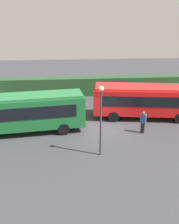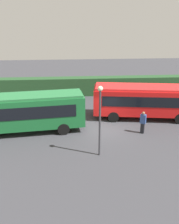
{
  "view_description": "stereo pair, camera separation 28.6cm",
  "coord_description": "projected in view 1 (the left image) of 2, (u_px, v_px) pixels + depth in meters",
  "views": [
    {
      "loc": [
        -3.08,
        -21.98,
        10.36
      ],
      "look_at": [
        -1.25,
        1.14,
        1.22
      ],
      "focal_mm": 45.01,
      "sensor_mm": 36.0,
      "label": 1
    },
    {
      "loc": [
        -2.79,
        -22.0,
        10.36
      ],
      "look_at": [
        -1.25,
        1.14,
        1.22
      ],
      "focal_mm": 45.01,
      "sensor_mm": 36.0,
      "label": 2
    }
  ],
  "objects": [
    {
      "name": "ground_plane",
      "position": [
        105.0,
        129.0,
        24.41
      ],
      "size": [
        64.0,
        64.0,
        0.0
      ],
      "primitive_type": "plane",
      "color": "#38383D"
    },
    {
      "name": "bus_green",
      "position": [
        26.0,
        112.0,
        23.18
      ],
      "size": [
        9.92,
        3.42,
        3.3
      ],
      "rotation": [
        0.0,
        0.0,
        3.26
      ],
      "color": "#19602D",
      "rests_on": "ground_plane"
    },
    {
      "name": "bus_red",
      "position": [
        146.0,
        100.0,
        26.22
      ],
      "size": [
        10.03,
        3.82,
        3.13
      ],
      "rotation": [
        0.0,
        0.0,
        -0.14
      ],
      "color": "red",
      "rests_on": "ground_plane"
    },
    {
      "name": "person_left",
      "position": [
        38.0,
        110.0,
        26.14
      ],
      "size": [
        0.27,
        0.41,
        1.8
      ],
      "rotation": [
        0.0,
        0.0,
        3.11
      ],
      "color": "maroon",
      "rests_on": "ground_plane"
    },
    {
      "name": "person_center",
      "position": [
        114.0,
        98.0,
        29.2
      ],
      "size": [
        0.51,
        0.41,
        1.91
      ],
      "rotation": [
        0.0,
        0.0,
        1.17
      ],
      "color": "olive",
      "rests_on": "ground_plane"
    },
    {
      "name": "person_right",
      "position": [
        143.0,
        122.0,
        23.41
      ],
      "size": [
        0.53,
        0.46,
        1.93
      ],
      "rotation": [
        0.0,
        0.0,
        4.18
      ],
      "color": "black",
      "rests_on": "ground_plane"
    },
    {
      "name": "hedge_row",
      "position": [
        94.0,
        86.0,
        33.21
      ],
      "size": [
        44.0,
        1.31,
        2.11
      ],
      "primitive_type": "cube",
      "color": "#234725",
      "rests_on": "ground_plane"
    },
    {
      "name": "lamppost",
      "position": [
        101.0,
        113.0,
        19.18
      ],
      "size": [
        0.36,
        0.36,
        5.18
      ],
      "color": "#38383D",
      "rests_on": "ground_plane"
    }
  ]
}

